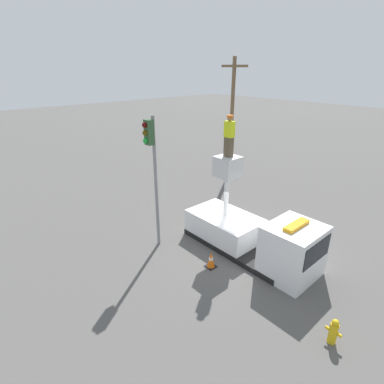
# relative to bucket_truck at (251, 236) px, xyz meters

# --- Properties ---
(ground_plane) EXTENTS (120.00, 120.00, 0.00)m
(ground_plane) POSITION_rel_bucket_truck_xyz_m (-0.61, 0.00, -0.88)
(ground_plane) COLOR #565451
(bucket_truck) EXTENTS (6.18, 2.19, 4.12)m
(bucket_truck) POSITION_rel_bucket_truck_xyz_m (0.00, 0.00, 0.00)
(bucket_truck) COLOR black
(bucket_truck) RESTS_ON ground
(worker) EXTENTS (0.40, 0.26, 1.75)m
(worker) POSITION_rel_bucket_truck_xyz_m (-1.53, 0.00, 4.12)
(worker) COLOR brown
(worker) RESTS_ON bucket_truck
(traffic_light_pole) EXTENTS (0.34, 0.57, 5.92)m
(traffic_light_pole) POSITION_rel_bucket_truck_xyz_m (-3.30, -2.73, 3.29)
(traffic_light_pole) COLOR gray
(traffic_light_pole) RESTS_ON ground
(fire_hydrant) EXTENTS (0.49, 0.25, 0.87)m
(fire_hydrant) POSITION_rel_bucket_truck_xyz_m (4.60, -1.90, -0.46)
(fire_hydrant) COLOR gold
(fire_hydrant) RESTS_ON ground
(traffic_cone_rear) EXTENTS (0.49, 0.49, 0.68)m
(traffic_cone_rear) POSITION_rel_bucket_truck_xyz_m (-3.98, 0.61, -0.56)
(traffic_cone_rear) COLOR black
(traffic_cone_rear) RESTS_ON ground
(traffic_cone_curbside) EXTENTS (0.41, 0.41, 0.72)m
(traffic_cone_curbside) POSITION_rel_bucket_truck_xyz_m (-0.42, -2.02, -0.54)
(traffic_cone_curbside) COLOR black
(traffic_cone_curbside) RESTS_ON ground
(utility_pole) EXTENTS (2.20, 0.26, 8.32)m
(utility_pole) POSITION_rel_bucket_truck_xyz_m (-7.56, 7.04, 3.60)
(utility_pole) COLOR brown
(utility_pole) RESTS_ON ground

